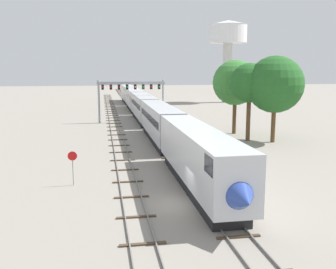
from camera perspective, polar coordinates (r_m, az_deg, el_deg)
ground_plane at (r=28.03m, az=2.17°, el=-10.22°), size 400.00×400.00×0.00m
track_main at (r=86.62m, az=-4.74°, el=3.37°), size 2.60×200.00×0.16m
track_near at (r=66.49m, az=-7.94°, el=1.40°), size 2.60×160.00×0.16m
passenger_train at (r=71.40m, az=-3.69°, el=4.09°), size 3.04×102.50×4.80m
signal_gantry at (r=69.59m, az=-5.45°, el=6.48°), size 12.10×0.49×7.65m
water_tower at (r=112.90m, az=8.87°, el=13.96°), size 10.60×10.60×22.89m
stop_sign at (r=32.71m, az=-13.91°, el=-4.17°), size 0.76×0.08×2.88m
trackside_tree_left at (r=57.63m, az=9.92°, el=7.54°), size 6.60×6.60×10.86m
trackside_tree_mid at (r=51.86m, az=15.54°, el=7.12°), size 7.34×7.34×11.23m
trackside_tree_right at (r=52.21m, az=11.96°, el=7.41°), size 5.19×5.19×10.32m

